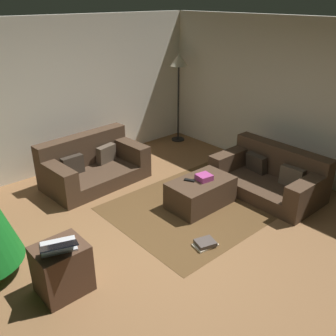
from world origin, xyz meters
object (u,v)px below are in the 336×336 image
(gift_box, at_px, (204,177))
(book_stack, at_px, (205,244))
(couch_left, at_px, (92,165))
(corner_lamp, at_px, (179,67))
(ottoman, at_px, (201,193))
(laptop, at_px, (59,246))
(couch_right, at_px, (271,176))
(tv_remote, at_px, (190,180))
(side_table, at_px, (62,269))

(gift_box, xyz_separation_m, book_stack, (-0.73, -0.73, -0.42))
(couch_left, distance_m, corner_lamp, 2.78)
(ottoman, xyz_separation_m, laptop, (-2.40, -0.34, 0.41))
(couch_right, bearing_deg, tv_remote, 67.59)
(book_stack, bearing_deg, ottoman, 47.55)
(couch_left, height_order, side_table, couch_left)
(corner_lamp, bearing_deg, side_table, -147.77)
(couch_right, relative_size, laptop, 3.21)
(book_stack, bearing_deg, laptop, 166.35)
(side_table, bearing_deg, laptop, -110.34)
(laptop, bearing_deg, side_table, 69.66)
(ottoman, distance_m, corner_lamp, 3.09)
(corner_lamp, bearing_deg, couch_right, -100.33)
(couch_left, height_order, ottoman, couch_left)
(gift_box, height_order, corner_lamp, corner_lamp)
(couch_right, bearing_deg, laptop, 88.75)
(couch_left, bearing_deg, book_stack, 89.14)
(gift_box, bearing_deg, book_stack, -134.78)
(gift_box, relative_size, tv_remote, 1.30)
(side_table, relative_size, book_stack, 1.74)
(couch_left, height_order, couch_right, couch_left)
(gift_box, height_order, book_stack, gift_box)
(side_table, bearing_deg, tv_remote, 9.51)
(tv_remote, bearing_deg, gift_box, -57.62)
(tv_remote, height_order, laptop, laptop)
(ottoman, height_order, laptop, laptop)
(ottoman, xyz_separation_m, gift_box, (0.04, -0.02, 0.25))
(side_table, distance_m, laptop, 0.35)
(couch_left, xyz_separation_m, laptop, (-1.60, -2.10, 0.33))
(couch_left, height_order, gift_box, couch_left)
(side_table, bearing_deg, ottoman, 6.60)
(tv_remote, relative_size, book_stack, 0.49)
(ottoman, distance_m, book_stack, 1.03)
(couch_right, relative_size, ottoman, 1.69)
(couch_left, distance_m, couch_right, 2.94)
(tv_remote, distance_m, laptop, 2.30)
(couch_left, relative_size, couch_right, 1.03)
(side_table, height_order, corner_lamp, corner_lamp)
(gift_box, distance_m, tv_remote, 0.22)
(couch_left, xyz_separation_m, side_table, (-1.58, -2.04, -0.01))
(tv_remote, bearing_deg, laptop, 165.75)
(couch_left, relative_size, corner_lamp, 0.93)
(laptop, relative_size, book_stack, 1.60)
(couch_right, xyz_separation_m, corner_lamp, (0.49, 2.69, 1.30))
(couch_right, xyz_separation_m, tv_remote, (-1.28, 0.54, 0.16))
(couch_left, bearing_deg, gift_box, 111.81)
(ottoman, xyz_separation_m, side_table, (-2.37, -0.27, 0.07))
(corner_lamp, bearing_deg, tv_remote, -129.50)
(couch_left, xyz_separation_m, gift_box, (0.84, -1.78, 0.17))
(tv_remote, xyz_separation_m, book_stack, (-0.55, -0.85, -0.39))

